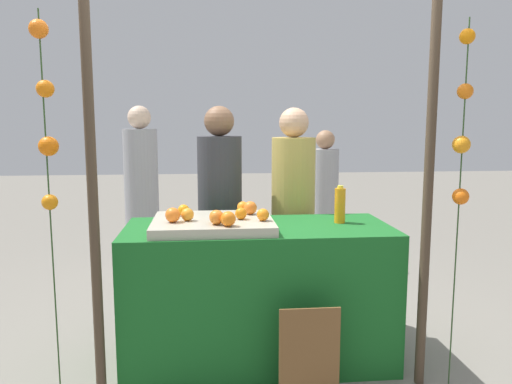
% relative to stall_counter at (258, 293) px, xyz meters
% --- Properties ---
extents(ground_plane, '(24.00, 24.00, 0.00)m').
position_rel_stall_counter_xyz_m(ground_plane, '(0.00, 0.00, -0.45)').
color(ground_plane, gray).
extents(stall_counter, '(1.70, 0.74, 0.89)m').
position_rel_stall_counter_xyz_m(stall_counter, '(0.00, 0.00, 0.00)').
color(stall_counter, '#196023').
rests_on(stall_counter, ground_plane).
extents(orange_tray, '(0.75, 0.61, 0.06)m').
position_rel_stall_counter_xyz_m(orange_tray, '(-0.29, -0.04, 0.48)').
color(orange_tray, '#B2AD99').
rests_on(orange_tray, stall_counter).
extents(orange_0, '(0.07, 0.07, 0.07)m').
position_rel_stall_counter_xyz_m(orange_0, '(-0.09, 0.17, 0.54)').
color(orange_0, orange).
rests_on(orange_0, orange_tray).
extents(orange_1, '(0.07, 0.07, 0.07)m').
position_rel_stall_counter_xyz_m(orange_1, '(-0.48, 0.08, 0.54)').
color(orange_1, orange).
rests_on(orange_1, orange_tray).
extents(orange_2, '(0.07, 0.07, 0.07)m').
position_rel_stall_counter_xyz_m(orange_2, '(-0.12, -0.07, 0.54)').
color(orange_2, orange).
rests_on(orange_2, orange_tray).
extents(orange_3, '(0.09, 0.09, 0.09)m').
position_rel_stall_counter_xyz_m(orange_3, '(-0.04, 0.09, 0.55)').
color(orange_3, orange).
rests_on(orange_3, orange_tray).
extents(orange_4, '(0.09, 0.09, 0.09)m').
position_rel_stall_counter_xyz_m(orange_4, '(-0.27, -0.22, 0.55)').
color(orange_4, orange).
rests_on(orange_4, orange_tray).
extents(orange_5, '(0.07, 0.07, 0.07)m').
position_rel_stall_counter_xyz_m(orange_5, '(-0.28, -0.14, 0.54)').
color(orange_5, orange).
rests_on(orange_5, orange_tray).
extents(orange_6, '(0.09, 0.09, 0.09)m').
position_rel_stall_counter_xyz_m(orange_6, '(-0.20, -0.27, 0.55)').
color(orange_6, orange).
rests_on(orange_6, orange_tray).
extents(orange_7, '(0.08, 0.08, 0.08)m').
position_rel_stall_counter_xyz_m(orange_7, '(0.02, -0.13, 0.54)').
color(orange_7, orange).
rests_on(orange_7, orange_tray).
extents(orange_8, '(0.08, 0.08, 0.08)m').
position_rel_stall_counter_xyz_m(orange_8, '(-0.45, -0.09, 0.55)').
color(orange_8, orange).
rests_on(orange_8, orange_tray).
extents(orange_9, '(0.09, 0.09, 0.09)m').
position_rel_stall_counter_xyz_m(orange_9, '(-0.53, -0.12, 0.55)').
color(orange_9, orange).
rests_on(orange_9, orange_tray).
extents(juice_bottle, '(0.07, 0.07, 0.25)m').
position_rel_stall_counter_xyz_m(juice_bottle, '(0.55, 0.06, 0.56)').
color(juice_bottle, orange).
rests_on(juice_bottle, stall_counter).
extents(chalkboard_sign, '(0.34, 0.03, 0.56)m').
position_rel_stall_counter_xyz_m(chalkboard_sign, '(0.23, -0.53, -0.18)').
color(chalkboard_sign, brown).
rests_on(chalkboard_sign, ground_plane).
extents(vendor_left, '(0.34, 0.34, 1.68)m').
position_rel_stall_counter_xyz_m(vendor_left, '(-0.23, 0.65, 0.33)').
color(vendor_left, '#333338').
rests_on(vendor_left, ground_plane).
extents(vendor_right, '(0.33, 0.33, 1.66)m').
position_rel_stall_counter_xyz_m(vendor_right, '(0.33, 0.62, 0.33)').
color(vendor_right, tan).
rests_on(vendor_right, ground_plane).
extents(crowd_person_0, '(0.34, 0.34, 1.72)m').
position_rel_stall_counter_xyz_m(crowd_person_0, '(-0.99, 2.01, 0.35)').
color(crowd_person_0, '#99999E').
rests_on(crowd_person_0, ground_plane).
extents(crowd_person_1, '(0.29, 0.29, 1.47)m').
position_rel_stall_counter_xyz_m(crowd_person_1, '(0.92, 2.05, 0.24)').
color(crowd_person_1, '#99999E').
rests_on(crowd_person_1, ground_plane).
extents(canopy_post_left, '(0.06, 0.06, 2.31)m').
position_rel_stall_counter_xyz_m(canopy_post_left, '(-0.93, -0.41, 0.71)').
color(canopy_post_left, '#473828').
rests_on(canopy_post_left, ground_plane).
extents(canopy_post_right, '(0.06, 0.06, 2.31)m').
position_rel_stall_counter_xyz_m(canopy_post_right, '(0.93, -0.41, 0.71)').
color(canopy_post_right, '#473828').
rests_on(canopy_post_right, ground_plane).
extents(garland_strand_left, '(0.11, 0.11, 2.11)m').
position_rel_stall_counter_xyz_m(garland_strand_left, '(-1.14, -0.46, 1.13)').
color(garland_strand_left, '#2D4C23').
rests_on(garland_strand_left, ground_plane).
extents(garland_strand_right, '(0.11, 0.11, 2.11)m').
position_rel_stall_counter_xyz_m(garland_strand_right, '(1.09, -0.47, 1.07)').
color(garland_strand_right, '#2D4C23').
rests_on(garland_strand_right, ground_plane).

